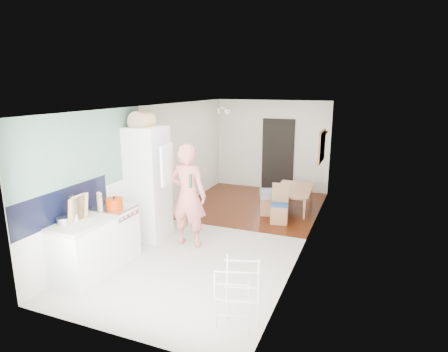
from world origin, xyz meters
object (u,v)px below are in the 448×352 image
Objects in this scene: person at (188,186)px; dining_table at (295,200)px; drying_rack at (237,297)px; stool at (267,206)px; dining_chair at (280,204)px.

dining_table is (1.41, 2.75, -0.90)m from person.
person reaches higher than dining_table.
person reaches higher than drying_rack.
stool is 4.21m from drying_rack.
drying_rack is at bearing -79.58° from stool.
stool is at bearing -115.35° from person.
stool is at bearing 137.99° from dining_table.
person is 2.50m from stool.
person is 2.69m from drying_rack.
dining_chair is at bearing -129.11° from person.
stool is (0.91, 2.14, -0.91)m from person.
dining_chair is (1.29, 1.72, -0.70)m from person.
dining_table is 4.76m from drying_rack.
drying_rack is at bearing -94.13° from dining_chair.
person is 1.79× the size of dining_table.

